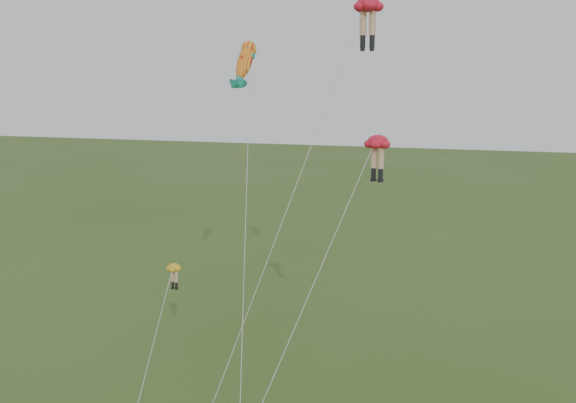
% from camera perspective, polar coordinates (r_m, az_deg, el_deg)
% --- Properties ---
extents(legs_kite_red_high, '(6.99, 8.98, 21.13)m').
position_cam_1_polar(legs_kite_red_high, '(33.21, 6.93, 16.20)').
color(legs_kite_red_high, red).
rests_on(legs_kite_red_high, ground).
extents(legs_kite_red_mid, '(5.61, 8.99, 14.52)m').
position_cam_1_polar(legs_kite_red_mid, '(30.37, 7.73, 4.41)').
color(legs_kite_red_mid, red).
rests_on(legs_kite_red_mid, ground).
extents(legs_kite_yellow, '(1.87, 8.41, 7.49)m').
position_cam_1_polar(legs_kite_yellow, '(34.47, -10.36, -6.92)').
color(legs_kite_yellow, gold).
rests_on(legs_kite_yellow, ground).
extents(fish_kite, '(4.41, 12.21, 19.43)m').
position_cam_1_polar(fish_kite, '(35.73, -3.83, 12.20)').
color(fish_kite, yellow).
rests_on(fish_kite, ground).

